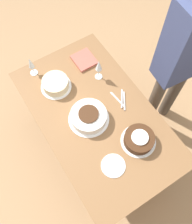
% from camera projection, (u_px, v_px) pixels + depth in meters
% --- Properties ---
extents(ground_plane, '(12.00, 12.00, 0.00)m').
position_uv_depth(ground_plane, '(96.00, 146.00, 2.65)').
color(ground_plane, '#A87F56').
extents(dining_table, '(1.46, 0.85, 0.77)m').
position_uv_depth(dining_table, '(96.00, 121.00, 2.07)').
color(dining_table, brown).
rests_on(dining_table, ground_plane).
extents(cake_center_white, '(0.32, 0.32, 0.10)m').
position_uv_depth(cake_center_white, '(89.00, 116.00, 1.90)').
color(cake_center_white, white).
rests_on(cake_center_white, dining_table).
extents(cake_front_chocolate, '(0.26, 0.26, 0.09)m').
position_uv_depth(cake_front_chocolate, '(139.00, 139.00, 1.82)').
color(cake_front_chocolate, white).
rests_on(cake_front_chocolate, dining_table).
extents(cake_back_decorated, '(0.25, 0.25, 0.09)m').
position_uv_depth(cake_back_decorated, '(56.00, 84.00, 2.03)').
color(cake_back_decorated, white).
rests_on(cake_back_decorated, dining_table).
extents(wine_glass_near, '(0.06, 0.06, 0.22)m').
position_uv_depth(wine_glass_near, '(99.00, 66.00, 1.98)').
color(wine_glass_near, silver).
rests_on(wine_glass_near, dining_table).
extents(wine_glass_far, '(0.07, 0.07, 0.19)m').
position_uv_depth(wine_glass_far, '(31.00, 64.00, 2.02)').
color(wine_glass_far, silver).
rests_on(wine_glass_far, dining_table).
extents(dessert_plate_left, '(0.18, 0.18, 0.01)m').
position_uv_depth(dessert_plate_left, '(113.00, 166.00, 1.78)').
color(dessert_plate_left, silver).
rests_on(dessert_plate_left, dining_table).
extents(fork_pile, '(0.20, 0.11, 0.01)m').
position_uv_depth(fork_pile, '(120.00, 100.00, 2.01)').
color(fork_pile, silver).
rests_on(fork_pile, dining_table).
extents(napkin_stack, '(0.20, 0.18, 0.02)m').
position_uv_depth(napkin_stack, '(84.00, 60.00, 2.18)').
color(napkin_stack, '#B75B4C').
rests_on(napkin_stack, dining_table).
extents(person_cutting, '(0.26, 0.42, 1.75)m').
position_uv_depth(person_cutting, '(185.00, 54.00, 1.85)').
color(person_cutting, '#4C4238').
rests_on(person_cutting, ground_plane).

